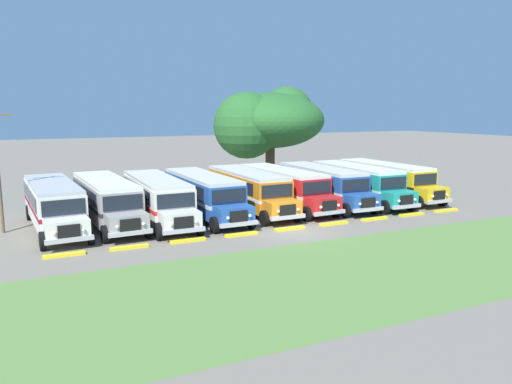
# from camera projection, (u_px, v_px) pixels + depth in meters

# --- Properties ---
(ground_plane) EXTENTS (220.00, 220.00, 0.00)m
(ground_plane) POSITION_uv_depth(u_px,v_px,m) (294.00, 232.00, 29.12)
(ground_plane) COLOR slate
(foreground_grass_strip) EXTENTS (80.00, 10.22, 0.01)m
(foreground_grass_strip) POSITION_uv_depth(u_px,v_px,m) (375.00, 268.00, 22.41)
(foreground_grass_strip) COLOR olive
(foreground_grass_strip) RESTS_ON ground_plane
(parked_bus_slot_0) EXTENTS (3.31, 10.93, 2.82)m
(parked_bus_slot_0) POSITION_uv_depth(u_px,v_px,m) (54.00, 203.00, 29.76)
(parked_bus_slot_0) COLOR silver
(parked_bus_slot_0) RESTS_ON ground_plane
(parked_bus_slot_1) EXTENTS (3.26, 10.92, 2.82)m
(parked_bus_slot_1) POSITION_uv_depth(u_px,v_px,m) (107.00, 199.00, 31.14)
(parked_bus_slot_1) COLOR #9E9993
(parked_bus_slot_1) RESTS_ON ground_plane
(parked_bus_slot_2) EXTENTS (2.70, 10.84, 2.82)m
(parked_bus_slot_2) POSITION_uv_depth(u_px,v_px,m) (157.00, 197.00, 31.82)
(parked_bus_slot_2) COLOR silver
(parked_bus_slot_2) RESTS_ON ground_plane
(parked_bus_slot_3) EXTENTS (2.91, 10.87, 2.82)m
(parked_bus_slot_3) POSITION_uv_depth(u_px,v_px,m) (204.00, 193.00, 33.33)
(parked_bus_slot_3) COLOR #23519E
(parked_bus_slot_3) RESTS_ON ground_plane
(parked_bus_slot_4) EXTENTS (2.77, 10.85, 2.82)m
(parked_bus_slot_4) POSITION_uv_depth(u_px,v_px,m) (249.00, 189.00, 35.18)
(parked_bus_slot_4) COLOR orange
(parked_bus_slot_4) RESTS_ON ground_plane
(parked_bus_slot_5) EXTENTS (3.16, 10.90, 2.82)m
(parked_bus_slot_5) POSITION_uv_depth(u_px,v_px,m) (283.00, 186.00, 36.41)
(parked_bus_slot_5) COLOR red
(parked_bus_slot_5) RESTS_ON ground_plane
(parked_bus_slot_6) EXTENTS (2.81, 10.86, 2.82)m
(parked_bus_slot_6) POSITION_uv_depth(u_px,v_px,m) (322.00, 184.00, 37.60)
(parked_bus_slot_6) COLOR #23519E
(parked_bus_slot_6) RESTS_ON ground_plane
(parked_bus_slot_7) EXTENTS (2.80, 10.85, 2.82)m
(parked_bus_slot_7) POSITION_uv_depth(u_px,v_px,m) (357.00, 182.00, 38.65)
(parked_bus_slot_7) COLOR teal
(parked_bus_slot_7) RESTS_ON ground_plane
(parked_bus_slot_8) EXTENTS (2.85, 10.86, 2.82)m
(parked_bus_slot_8) POSITION_uv_depth(u_px,v_px,m) (386.00, 179.00, 40.41)
(parked_bus_slot_8) COLOR yellow
(parked_bus_slot_8) RESTS_ON ground_plane
(curb_wheelstop_0) EXTENTS (2.00, 0.36, 0.15)m
(curb_wheelstop_0) POSITION_uv_depth(u_px,v_px,m) (64.00, 255.00, 24.21)
(curb_wheelstop_0) COLOR yellow
(curb_wheelstop_0) RESTS_ON ground_plane
(curb_wheelstop_1) EXTENTS (2.00, 0.36, 0.15)m
(curb_wheelstop_1) POSITION_uv_depth(u_px,v_px,m) (129.00, 247.00, 25.56)
(curb_wheelstop_1) COLOR yellow
(curb_wheelstop_1) RESTS_ON ground_plane
(curb_wheelstop_2) EXTENTS (2.00, 0.36, 0.15)m
(curb_wheelstop_2) POSITION_uv_depth(u_px,v_px,m) (188.00, 240.00, 26.90)
(curb_wheelstop_2) COLOR yellow
(curb_wheelstop_2) RESTS_ON ground_plane
(curb_wheelstop_3) EXTENTS (2.00, 0.36, 0.15)m
(curb_wheelstop_3) POSITION_uv_depth(u_px,v_px,m) (241.00, 234.00, 28.24)
(curb_wheelstop_3) COLOR yellow
(curb_wheelstop_3) RESTS_ON ground_plane
(curb_wheelstop_4) EXTENTS (2.00, 0.36, 0.15)m
(curb_wheelstop_4) POSITION_uv_depth(u_px,v_px,m) (290.00, 229.00, 29.59)
(curb_wheelstop_4) COLOR yellow
(curb_wheelstop_4) RESTS_ON ground_plane
(curb_wheelstop_5) EXTENTS (2.00, 0.36, 0.15)m
(curb_wheelstop_5) POSITION_uv_depth(u_px,v_px,m) (334.00, 224.00, 30.93)
(curb_wheelstop_5) COLOR yellow
(curb_wheelstop_5) RESTS_ON ground_plane
(curb_wheelstop_6) EXTENTS (2.00, 0.36, 0.15)m
(curb_wheelstop_6) POSITION_uv_depth(u_px,v_px,m) (374.00, 219.00, 32.27)
(curb_wheelstop_6) COLOR yellow
(curb_wheelstop_6) RESTS_ON ground_plane
(curb_wheelstop_7) EXTENTS (2.00, 0.36, 0.15)m
(curb_wheelstop_7) POSITION_uv_depth(u_px,v_px,m) (412.00, 214.00, 33.62)
(curb_wheelstop_7) COLOR yellow
(curb_wheelstop_7) RESTS_ON ground_plane
(curb_wheelstop_8) EXTENTS (2.00, 0.36, 0.15)m
(curb_wheelstop_8) POSITION_uv_depth(u_px,v_px,m) (446.00, 210.00, 34.96)
(curb_wheelstop_8) COLOR yellow
(curb_wheelstop_8) RESTS_ON ground_plane
(broad_shade_tree) EXTENTS (11.54, 11.26, 9.60)m
(broad_shade_tree) POSITION_uv_depth(u_px,v_px,m) (266.00, 121.00, 49.27)
(broad_shade_tree) COLOR brown
(broad_shade_tree) RESTS_ON ground_plane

